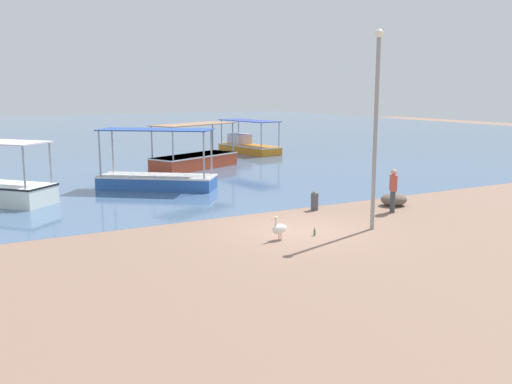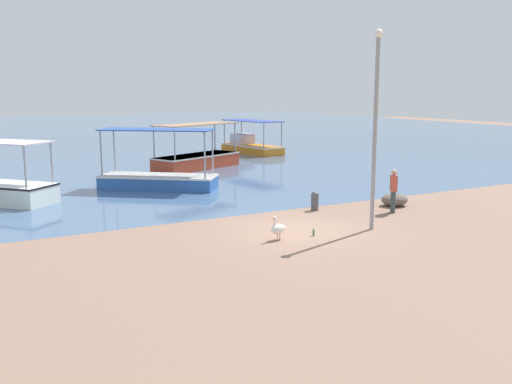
# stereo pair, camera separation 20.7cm
# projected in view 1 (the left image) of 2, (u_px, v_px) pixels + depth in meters

# --- Properties ---
(ground) EXTENTS (120.00, 120.00, 0.00)m
(ground) POSITION_uv_depth(u_px,v_px,m) (298.00, 230.00, 19.41)
(ground) COLOR #866654
(harbor_water) EXTENTS (110.00, 90.00, 0.00)m
(harbor_water) POSITION_uv_depth(u_px,v_px,m) (50.00, 134.00, 60.63)
(harbor_water) COLOR #476489
(harbor_water) RESTS_ON ground
(fishing_boat_near_right) EXTENTS (2.77, 5.70, 2.43)m
(fishing_boat_near_right) POSITION_uv_depth(u_px,v_px,m) (248.00, 145.00, 42.93)
(fishing_boat_near_right) COLOR orange
(fishing_boat_near_right) RESTS_ON harbor_water
(fishing_boat_far_left) EXTENTS (5.55, 4.86, 2.86)m
(fishing_boat_far_left) POSITION_uv_depth(u_px,v_px,m) (157.00, 178.00, 27.43)
(fishing_boat_far_left) COLOR #2D5DAB
(fishing_boat_far_left) RESTS_ON harbor_water
(fishing_boat_outer) EXTENTS (6.15, 4.20, 2.69)m
(fishing_boat_outer) POSITION_uv_depth(u_px,v_px,m) (195.00, 159.00, 34.40)
(fishing_boat_outer) COLOR #BB4125
(fishing_boat_outer) RESTS_ON harbor_water
(pelican) EXTENTS (0.80, 0.39, 0.80)m
(pelican) POSITION_uv_depth(u_px,v_px,m) (279.00, 228.00, 18.11)
(pelican) COLOR #E0997A
(pelican) RESTS_ON ground
(lamp_post) EXTENTS (0.28, 0.28, 6.65)m
(lamp_post) POSITION_uv_depth(u_px,v_px,m) (376.00, 121.00, 18.92)
(lamp_post) COLOR gray
(lamp_post) RESTS_ON ground
(mooring_bollard) EXTENTS (0.31, 0.31, 0.76)m
(mooring_bollard) POSITION_uv_depth(u_px,v_px,m) (315.00, 200.00, 22.56)
(mooring_bollard) COLOR #47474C
(mooring_bollard) RESTS_ON ground
(fisherman_standing) EXTENTS (0.39, 0.46, 1.69)m
(fisherman_standing) POSITION_uv_depth(u_px,v_px,m) (393.00, 189.00, 22.09)
(fisherman_standing) COLOR #394446
(fisherman_standing) RESTS_ON ground
(net_pile) EXTENTS (1.14, 0.97, 0.52)m
(net_pile) POSITION_uv_depth(u_px,v_px,m) (394.00, 199.00, 23.46)
(net_pile) COLOR #61564B
(net_pile) RESTS_ON ground
(glass_bottle) EXTENTS (0.07, 0.07, 0.27)m
(glass_bottle) POSITION_uv_depth(u_px,v_px,m) (315.00, 233.00, 18.66)
(glass_bottle) COLOR #3F7F4C
(glass_bottle) RESTS_ON ground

